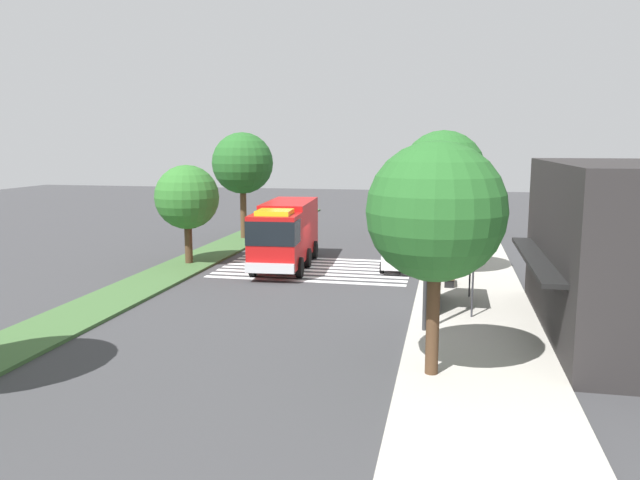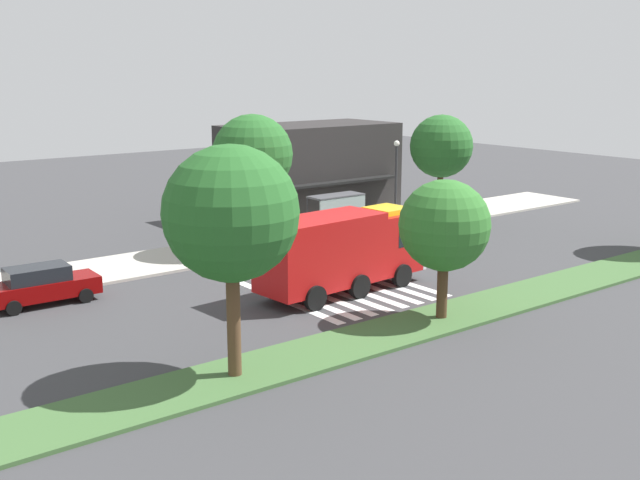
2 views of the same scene
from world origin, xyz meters
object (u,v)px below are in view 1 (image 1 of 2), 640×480
fire_truck (285,232)px  sidewalk_tree_east (436,212)px  bench_near_shelter (448,276)px  median_tree_far_west (243,164)px  street_lamp (426,242)px  median_tree_west (187,197)px  parked_car_west (413,228)px  parked_car_mid (401,254)px  sidewalk_tree_west (443,173)px  bus_stop_shelter (448,265)px  sidewalk_tree_far_west (446,163)px

fire_truck → sidewalk_tree_east: 17.91m
bench_near_shelter → median_tree_far_west: median_tree_far_west is taller
street_lamp → median_tree_far_west: size_ratio=0.73×
fire_truck → median_tree_west: size_ratio=1.56×
parked_car_west → parked_car_mid: bearing=1.7°
parked_car_west → parked_car_mid: size_ratio=1.10×
fire_truck → parked_car_west: bearing=147.0°
parked_car_west → bench_near_shelter: 15.12m
sidewalk_tree_west → median_tree_far_west: median_tree_far_west is taller
bench_near_shelter → street_lamp: 8.44m
median_tree_far_west → median_tree_west: 10.04m
sidewalk_tree_west → sidewalk_tree_east: sidewalk_tree_west is taller
bus_stop_shelter → sidewalk_tree_east: bearing=-2.9°
fire_truck → parked_car_west: (-11.83, 6.53, -1.19)m
parked_car_mid → bus_stop_shelter: bearing=17.3°
sidewalk_tree_east → street_lamp: bearing=-174.8°
bus_stop_shelter → bench_near_shelter: (-4.00, 0.01, -1.30)m
fire_truck → median_tree_far_west: median_tree_far_west is taller
parked_car_mid → bus_stop_shelter: size_ratio=1.23×
parked_car_west → bus_stop_shelter: bearing=9.6°
street_lamp → bench_near_shelter: bearing=174.0°
parked_car_mid → fire_truck: bearing=-81.8°
median_tree_west → fire_truck: bearing=94.1°
street_lamp → sidewalk_tree_west: bearing=177.8°
parked_car_mid → sidewalk_tree_east: (16.36, 2.20, 4.20)m
parked_car_west → bus_stop_shelter: size_ratio=1.35×
fire_truck → sidewalk_tree_west: 9.40m
fire_truck → bench_near_shelter: (3.05, 9.16, -1.49)m
bench_near_shelter → sidewalk_tree_west: sidewalk_tree_west is taller
parked_car_west → median_tree_far_west: size_ratio=0.61×
sidewalk_tree_far_west → median_tree_far_west: median_tree_far_west is taller
median_tree_west → sidewalk_tree_east: bearing=44.0°
bus_stop_shelter → street_lamp: size_ratio=0.62×
street_lamp → fire_truck: bearing=-142.7°
sidewalk_tree_east → bench_near_shelter: bearing=178.0°
bench_near_shelter → sidewalk_tree_east: 13.10m
fire_truck → sidewalk_tree_east: sidewalk_tree_east is taller
street_lamp → sidewalk_tree_west: size_ratio=0.74×
sidewalk_tree_far_west → parked_car_west: bearing=-30.2°
sidewalk_tree_east → median_tree_far_west: 28.73m
parked_car_west → sidewalk_tree_west: size_ratio=0.62×
street_lamp → sidewalk_tree_far_west: size_ratio=0.74×
parked_car_west → median_tree_west: size_ratio=0.83×
fire_truck → street_lamp: (10.94, 8.33, 1.41)m
sidewalk_tree_west → median_tree_west: bearing=-90.8°
fire_truck → sidewalk_tree_west: (0.61, 8.73, 3.43)m
sidewalk_tree_east → median_tree_far_west: median_tree_far_west is taller
bench_near_shelter → median_tree_far_west: bearing=-130.2°
parked_car_mid → sidewalk_tree_east: sidewalk_tree_east is taller
sidewalk_tree_west → parked_car_west: bearing=-170.0°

